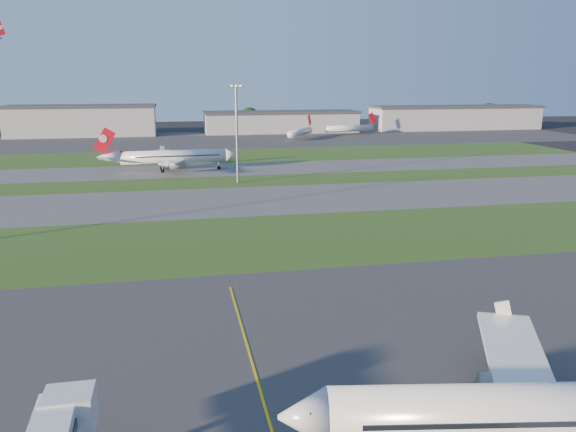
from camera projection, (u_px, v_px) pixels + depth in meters
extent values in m
plane|color=black|center=(206.00, 424.00, 44.65)|extent=(700.00, 700.00, 0.00)
cube|color=#333335|center=(206.00, 424.00, 44.65)|extent=(300.00, 70.00, 0.01)
cube|color=#33521B|center=(187.00, 244.00, 94.18)|extent=(300.00, 34.00, 0.01)
cube|color=#515154|center=(183.00, 203.00, 125.61)|extent=(300.00, 32.00, 0.01)
cube|color=#33521B|center=(181.00, 184.00, 149.42)|extent=(300.00, 18.00, 0.01)
cube|color=#515154|center=(180.00, 171.00, 170.38)|extent=(300.00, 26.00, 0.01)
cube|color=#33521B|center=(178.00, 157.00, 201.81)|extent=(300.00, 40.00, 0.01)
cube|color=#333335|center=(177.00, 140.00, 258.96)|extent=(400.00, 80.00, 0.01)
cube|color=gold|center=(268.00, 417.00, 45.62)|extent=(0.25, 60.00, 0.02)
cube|color=silver|center=(70.00, 412.00, 39.39)|extent=(3.40, 3.00, 3.00)
cylinder|color=silver|center=(555.00, 412.00, 38.65)|extent=(31.71, 9.23, 3.99)
cube|color=silver|center=(517.00, 360.00, 46.96)|extent=(10.65, 16.32, 1.62)
cylinder|color=slate|center=(508.00, 387.00, 44.94)|extent=(4.75, 3.12, 2.41)
cylinder|color=silver|center=(174.00, 157.00, 169.42)|extent=(31.33, 5.47, 3.95)
cube|color=red|center=(104.00, 141.00, 163.42)|extent=(6.75, 0.69, 7.86)
cube|color=silver|center=(169.00, 155.00, 177.12)|extent=(8.98, 16.27, 1.61)
cube|color=silver|center=(172.00, 162.00, 161.46)|extent=(7.61, 16.19, 1.61)
cylinder|color=slate|center=(175.00, 159.00, 175.61)|extent=(4.48, 2.60, 2.39)
cylinder|color=slate|center=(177.00, 165.00, 164.26)|extent=(4.48, 2.60, 2.39)
cylinder|color=silver|center=(300.00, 132.00, 263.01)|extent=(16.82, 23.56, 3.20)
cube|color=red|center=(309.00, 120.00, 273.66)|extent=(3.07, 4.51, 6.16)
cylinder|color=silver|center=(350.00, 128.00, 283.99)|extent=(26.16, 7.74, 3.20)
cube|color=red|center=(372.00, 118.00, 287.53)|extent=(5.15, 1.21, 6.16)
cylinder|color=gray|center=(237.00, 136.00, 147.50)|extent=(0.60, 0.60, 25.00)
cube|color=gray|center=(236.00, 86.00, 144.48)|extent=(3.20, 0.50, 0.80)
cube|color=#FFF2CC|center=(236.00, 86.00, 144.48)|extent=(2.80, 0.70, 0.35)
cube|color=#919398|center=(83.00, 122.00, 277.15)|extent=(70.00, 22.00, 14.00)
cube|color=#383A3F|center=(81.00, 106.00, 275.37)|extent=(71.40, 23.00, 1.20)
cube|color=#919398|center=(281.00, 123.00, 297.05)|extent=(80.00, 22.00, 10.00)
cube|color=#383A3F|center=(281.00, 112.00, 295.74)|extent=(81.60, 23.00, 1.20)
cube|color=#919398|center=(455.00, 118.00, 316.25)|extent=(95.00, 22.00, 12.00)
cube|color=#383A3F|center=(456.00, 107.00, 314.71)|extent=(96.90, 23.00, 1.20)
cylinder|color=black|center=(137.00, 130.00, 293.71)|extent=(1.00, 1.00, 3.60)
sphere|color=black|center=(136.00, 122.00, 292.76)|extent=(9.90, 9.90, 9.90)
cylinder|color=black|center=(250.00, 127.00, 308.15)|extent=(1.00, 1.00, 4.20)
sphere|color=black|center=(249.00, 118.00, 307.05)|extent=(11.55, 11.55, 11.55)
cylinder|color=black|center=(380.00, 125.00, 320.87)|extent=(1.00, 1.00, 3.80)
sphere|color=black|center=(380.00, 118.00, 319.87)|extent=(10.45, 10.45, 10.45)
cylinder|color=black|center=(488.00, 122.00, 338.19)|extent=(1.00, 1.00, 4.60)
sphere|color=black|center=(488.00, 114.00, 336.98)|extent=(12.65, 12.65, 12.65)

